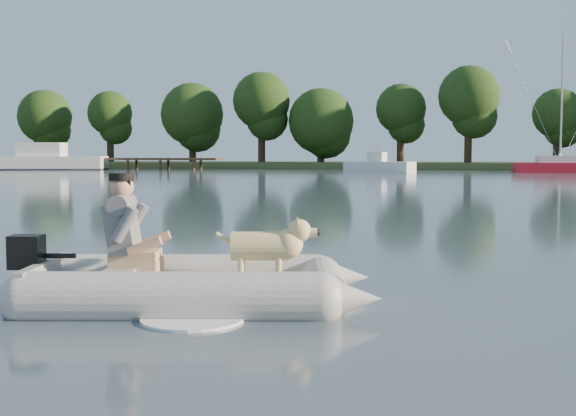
% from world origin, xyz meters
% --- Properties ---
extents(water, '(160.00, 160.00, 0.00)m').
position_xyz_m(water, '(0.00, 0.00, 0.00)').
color(water, '#50616C').
rests_on(water, ground).
extents(shore_bank, '(160.00, 12.00, 0.70)m').
position_xyz_m(shore_bank, '(0.00, 62.00, 0.25)').
color(shore_bank, '#47512D').
rests_on(shore_bank, water).
extents(dock, '(18.00, 2.00, 1.04)m').
position_xyz_m(dock, '(-26.00, 52.00, 0.52)').
color(dock, '#4C331E').
rests_on(dock, water).
extents(treeline, '(84.66, 7.35, 9.27)m').
position_xyz_m(treeline, '(5.75, 61.07, 5.30)').
color(treeline, '#332316').
rests_on(treeline, shore_bank).
extents(dinghy, '(5.16, 4.19, 1.33)m').
position_xyz_m(dinghy, '(-0.35, -0.21, 0.57)').
color(dinghy, '#9A9A95').
rests_on(dinghy, water).
extents(man, '(0.81, 0.73, 1.03)m').
position_xyz_m(man, '(-1.02, -0.30, 0.75)').
color(man, slate).
rests_on(man, dinghy).
extents(dog, '(0.94, 0.50, 0.60)m').
position_xyz_m(dog, '(0.25, -0.03, 0.50)').
color(dog, tan).
rests_on(dog, dinghy).
extents(outboard_motor, '(0.45, 0.36, 0.76)m').
position_xyz_m(outboard_motor, '(-1.91, -0.55, 0.30)').
color(outboard_motor, black).
rests_on(outboard_motor, dinghy).
extents(cabin_cruiser, '(9.53, 5.19, 2.80)m').
position_xyz_m(cabin_cruiser, '(-31.42, 50.21, 1.18)').
color(cabin_cruiser, white).
rests_on(cabin_cruiser, water).
extents(motorboat, '(5.71, 3.64, 2.26)m').
position_xyz_m(motorboat, '(-3.07, 47.91, 1.03)').
color(motorboat, white).
rests_on(motorboat, water).
extents(sailboat, '(7.66, 2.90, 10.30)m').
position_xyz_m(sailboat, '(10.46, 49.96, 0.45)').
color(sailboat, red).
rests_on(sailboat, water).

